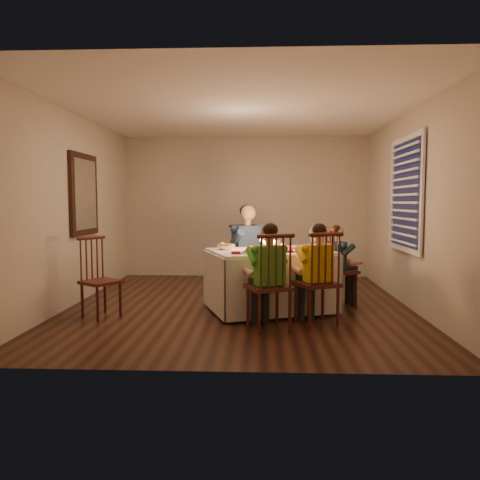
{
  "coord_description": "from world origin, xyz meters",
  "views": [
    {
      "loc": [
        0.28,
        -6.24,
        1.4
      ],
      "look_at": [
        0.0,
        0.15,
        0.87
      ],
      "focal_mm": 35.0,
      "sensor_mm": 36.0,
      "label": 1
    }
  ],
  "objects_px": {
    "chair_near_left": "(268,330)",
    "chair_extra": "(102,317)",
    "chair_near_right": "(316,325)",
    "child_teal": "(337,306)",
    "chair_end": "(337,306)",
    "child_green": "(268,330)",
    "adult": "(248,298)",
    "serving_bowl": "(226,247)",
    "child_yellow": "(316,325)",
    "chair_adult": "(248,298)",
    "dining_table": "(270,268)"
  },
  "relations": [
    {
      "from": "chair_near_right",
      "to": "child_green",
      "type": "distance_m",
      "value": 0.6
    },
    {
      "from": "chair_end",
      "to": "child_teal",
      "type": "distance_m",
      "value": 0.0
    },
    {
      "from": "chair_extra",
      "to": "adult",
      "type": "bearing_deg",
      "value": -19.56
    },
    {
      "from": "dining_table",
      "to": "child_teal",
      "type": "height_order",
      "value": "dining_table"
    },
    {
      "from": "chair_extra",
      "to": "serving_bowl",
      "type": "bearing_deg",
      "value": -36.42
    },
    {
      "from": "chair_near_right",
      "to": "child_teal",
      "type": "xyz_separation_m",
      "value": [
        0.4,
        0.97,
        0.0
      ]
    },
    {
      "from": "chair_adult",
      "to": "serving_bowl",
      "type": "height_order",
      "value": "serving_bowl"
    },
    {
      "from": "chair_near_left",
      "to": "chair_extra",
      "type": "bearing_deg",
      "value": -35.52
    },
    {
      "from": "chair_adult",
      "to": "chair_near_right",
      "type": "xyz_separation_m",
      "value": [
        0.82,
        -1.47,
        0.0
      ]
    },
    {
      "from": "chair_near_left",
      "to": "chair_extra",
      "type": "relative_size",
      "value": 1.09
    },
    {
      "from": "chair_adult",
      "to": "serving_bowl",
      "type": "bearing_deg",
      "value": -138.46
    },
    {
      "from": "dining_table",
      "to": "chair_near_left",
      "type": "bearing_deg",
      "value": -111.39
    },
    {
      "from": "adult",
      "to": "child_green",
      "type": "distance_m",
      "value": 1.72
    },
    {
      "from": "chair_near_right",
      "to": "child_teal",
      "type": "bearing_deg",
      "value": -134.69
    },
    {
      "from": "chair_near_right",
      "to": "chair_extra",
      "type": "xyz_separation_m",
      "value": [
        -2.57,
        0.24,
        0.0
      ]
    },
    {
      "from": "chair_near_left",
      "to": "serving_bowl",
      "type": "height_order",
      "value": "serving_bowl"
    },
    {
      "from": "adult",
      "to": "child_teal",
      "type": "xyz_separation_m",
      "value": [
        1.21,
        -0.49,
        0.0
      ]
    },
    {
      "from": "chair_end",
      "to": "serving_bowl",
      "type": "height_order",
      "value": "serving_bowl"
    },
    {
      "from": "chair_end",
      "to": "child_yellow",
      "type": "bearing_deg",
      "value": 131.95
    },
    {
      "from": "child_yellow",
      "to": "chair_near_right",
      "type": "bearing_deg",
      "value": 180.0
    },
    {
      "from": "child_yellow",
      "to": "serving_bowl",
      "type": "relative_size",
      "value": 4.86
    },
    {
      "from": "adult",
      "to": "chair_adult",
      "type": "bearing_deg",
      "value": 0.0
    },
    {
      "from": "adult",
      "to": "child_yellow",
      "type": "height_order",
      "value": "adult"
    },
    {
      "from": "chair_extra",
      "to": "child_yellow",
      "type": "distance_m",
      "value": 2.58
    },
    {
      "from": "dining_table",
      "to": "chair_adult",
      "type": "relative_size",
      "value": 1.67
    },
    {
      "from": "chair_near_left",
      "to": "chair_near_right",
      "type": "relative_size",
      "value": 1.0
    },
    {
      "from": "chair_near_left",
      "to": "chair_end",
      "type": "xyz_separation_m",
      "value": [
        0.94,
        1.21,
        0.0
      ]
    },
    {
      "from": "adult",
      "to": "serving_bowl",
      "type": "xyz_separation_m",
      "value": [
        -0.26,
        -0.74,
        0.81
      ]
    },
    {
      "from": "adult",
      "to": "serving_bowl",
      "type": "relative_size",
      "value": 5.69
    },
    {
      "from": "chair_near_left",
      "to": "chair_end",
      "type": "distance_m",
      "value": 1.53
    },
    {
      "from": "child_teal",
      "to": "chair_near_right",
      "type": "bearing_deg",
      "value": 131.95
    },
    {
      "from": "dining_table",
      "to": "serving_bowl",
      "type": "distance_m",
      "value": 0.62
    },
    {
      "from": "dining_table",
      "to": "chair_adult",
      "type": "xyz_separation_m",
      "value": [
        -0.3,
        0.79,
        -0.56
      ]
    },
    {
      "from": "chair_near_left",
      "to": "child_yellow",
      "type": "distance_m",
      "value": 0.6
    },
    {
      "from": "chair_near_left",
      "to": "adult",
      "type": "distance_m",
      "value": 1.72
    },
    {
      "from": "adult",
      "to": "child_yellow",
      "type": "xyz_separation_m",
      "value": [
        0.82,
        -1.47,
        0.0
      ]
    },
    {
      "from": "dining_table",
      "to": "child_teal",
      "type": "bearing_deg",
      "value": -1.69
    },
    {
      "from": "chair_extra",
      "to": "child_yellow",
      "type": "height_order",
      "value": "child_yellow"
    },
    {
      "from": "chair_end",
      "to": "chair_near_left",
      "type": "bearing_deg",
      "value": 116.03
    },
    {
      "from": "chair_end",
      "to": "child_green",
      "type": "bearing_deg",
      "value": 116.03
    },
    {
      "from": "child_green",
      "to": "adult",
      "type": "bearing_deg",
      "value": -103.46
    },
    {
      "from": "adult",
      "to": "child_green",
      "type": "bearing_deg",
      "value": -109.94
    },
    {
      "from": "dining_table",
      "to": "chair_end",
      "type": "distance_m",
      "value": 1.11
    },
    {
      "from": "chair_adult",
      "to": "chair_extra",
      "type": "height_order",
      "value": "chair_adult"
    },
    {
      "from": "chair_near_right",
      "to": "chair_end",
      "type": "distance_m",
      "value": 1.05
    },
    {
      "from": "child_yellow",
      "to": "serving_bowl",
      "type": "distance_m",
      "value": 1.53
    },
    {
      "from": "chair_adult",
      "to": "chair_near_left",
      "type": "height_order",
      "value": "same"
    },
    {
      "from": "chair_end",
      "to": "adult",
      "type": "height_order",
      "value": "adult"
    },
    {
      "from": "child_green",
      "to": "chair_end",
      "type": "bearing_deg",
      "value": -150.49
    },
    {
      "from": "serving_bowl",
      "to": "chair_near_right",
      "type": "bearing_deg",
      "value": -33.92
    }
  ]
}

